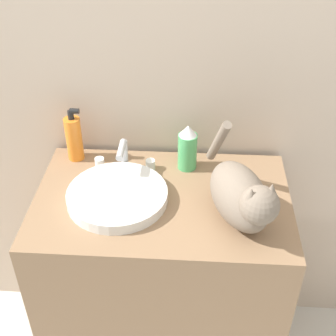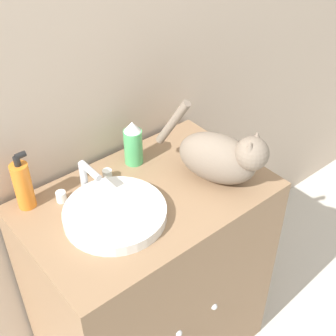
{
  "view_description": "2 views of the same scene",
  "coord_description": "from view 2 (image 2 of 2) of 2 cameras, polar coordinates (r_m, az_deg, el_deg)",
  "views": [
    {
      "loc": [
        0.09,
        -0.86,
        1.78
      ],
      "look_at": [
        0.02,
        0.24,
        0.98
      ],
      "focal_mm": 50.0,
      "sensor_mm": 36.0,
      "label": 1
    },
    {
      "loc": [
        -0.66,
        -0.65,
        1.83
      ],
      "look_at": [
        0.06,
        0.22,
        0.95
      ],
      "focal_mm": 50.0,
      "sensor_mm": 36.0,
      "label": 2
    }
  ],
  "objects": [
    {
      "name": "wall_back",
      "position": [
        1.48,
        -10.26,
        14.57
      ],
      "size": [
        6.0,
        0.05,
        2.5
      ],
      "color": "#C6B29E",
      "rests_on": "ground_plane"
    },
    {
      "name": "vanity_cabinet",
      "position": [
        1.79,
        -2.15,
        -13.53
      ],
      "size": [
        0.8,
        0.52,
        0.85
      ],
      "color": "#8C6B4C",
      "rests_on": "ground_plane"
    },
    {
      "name": "sink_basin",
      "position": [
        1.41,
        -6.47,
        -5.54
      ],
      "size": [
        0.31,
        0.31,
        0.04
      ],
      "color": "white",
      "rests_on": "vanity_cabinet"
    },
    {
      "name": "faucet",
      "position": [
        1.49,
        -10.0,
        -1.29
      ],
      "size": [
        0.2,
        0.11,
        0.12
      ],
      "color": "silver",
      "rests_on": "vanity_cabinet"
    },
    {
      "name": "cat",
      "position": [
        1.49,
        6.58,
        1.41
      ],
      "size": [
        0.23,
        0.38,
        0.26
      ],
      "rotation": [
        0.0,
        0.0,
        -1.19
      ],
      "color": "#7A6B5B",
      "rests_on": "vanity_cabinet"
    },
    {
      "name": "soap_bottle",
      "position": [
        1.46,
        -17.27,
        -1.97
      ],
      "size": [
        0.06,
        0.06,
        0.19
      ],
      "color": "orange",
      "rests_on": "vanity_cabinet"
    },
    {
      "name": "spray_bottle",
      "position": [
        1.58,
        -4.28,
        3.04
      ],
      "size": [
        0.06,
        0.06,
        0.16
      ],
      "color": "#4CB266",
      "rests_on": "vanity_cabinet"
    }
  ]
}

